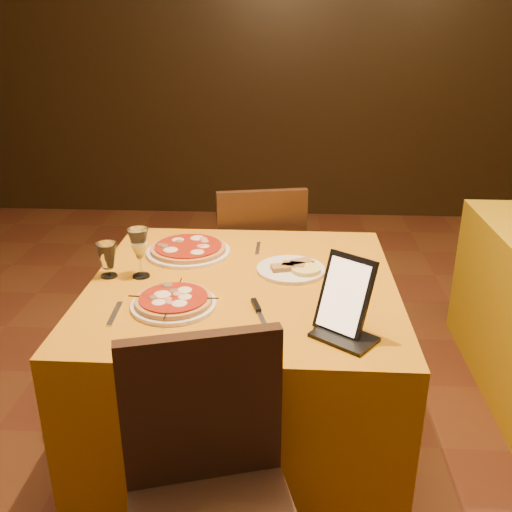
# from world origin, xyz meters

# --- Properties ---
(wall_back) EXTENTS (6.00, 0.01, 2.80)m
(wall_back) POSITION_xyz_m (0.00, 3.50, 1.40)
(wall_back) COLOR black
(wall_back) RESTS_ON floor
(main_table) EXTENTS (1.10, 1.10, 0.75)m
(main_table) POSITION_xyz_m (-0.05, 0.40, 0.38)
(main_table) COLOR #C87C0C
(main_table) RESTS_ON floor
(chair_main_far) EXTENTS (0.53, 0.53, 0.91)m
(chair_main_far) POSITION_xyz_m (-0.05, 1.22, 0.46)
(chair_main_far) COLOR black
(chair_main_far) RESTS_ON floor
(pizza_near) EXTENTS (0.28, 0.28, 0.03)m
(pizza_near) POSITION_xyz_m (-0.26, 0.19, 0.77)
(pizza_near) COLOR white
(pizza_near) RESTS_ON main_table
(pizza_far) EXTENTS (0.34, 0.34, 0.03)m
(pizza_far) POSITION_xyz_m (-0.29, 0.65, 0.77)
(pizza_far) COLOR white
(pizza_far) RESTS_ON main_table
(cutlet_dish) EXTENTS (0.26, 0.26, 0.03)m
(cutlet_dish) POSITION_xyz_m (0.12, 0.50, 0.76)
(cutlet_dish) COLOR white
(cutlet_dish) RESTS_ON main_table
(wine_glass) EXTENTS (0.07, 0.07, 0.19)m
(wine_glass) POSITION_xyz_m (-0.43, 0.42, 0.84)
(wine_glass) COLOR #E7EA85
(wine_glass) RESTS_ON main_table
(water_glass) EXTENTS (0.09, 0.09, 0.13)m
(water_glass) POSITION_xyz_m (-0.55, 0.41, 0.81)
(water_glass) COLOR silver
(water_glass) RESTS_ON main_table
(tablet) EXTENTS (0.19, 0.17, 0.23)m
(tablet) POSITION_xyz_m (0.28, 0.06, 0.87)
(tablet) COLOR black
(tablet) RESTS_ON main_table
(knife) EXTENTS (0.07, 0.20, 0.01)m
(knife) POSITION_xyz_m (0.03, 0.12, 0.75)
(knife) COLOR #ACAAB1
(knife) RESTS_ON main_table
(fork_near) EXTENTS (0.03, 0.16, 0.01)m
(fork_near) POSITION_xyz_m (-0.44, 0.12, 0.75)
(fork_near) COLOR #A8A8AE
(fork_near) RESTS_ON main_table
(fork_far) EXTENTS (0.02, 0.14, 0.01)m
(fork_far) POSITION_xyz_m (-0.02, 0.72, 0.75)
(fork_far) COLOR silver
(fork_far) RESTS_ON main_table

